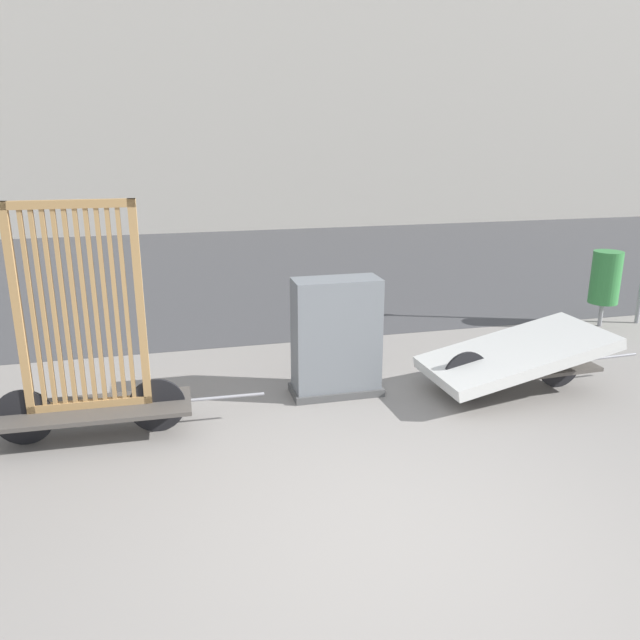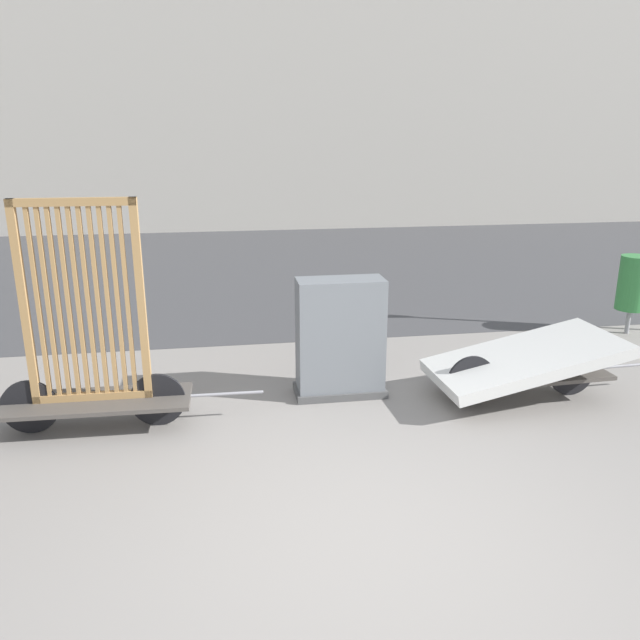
% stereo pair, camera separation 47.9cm
% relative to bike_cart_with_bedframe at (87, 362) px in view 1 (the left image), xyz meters
% --- Properties ---
extents(ground_plane, '(60.00, 60.00, 0.00)m').
position_rel_bike_cart_with_bedframe_xyz_m(ground_plane, '(2.16, -2.06, -0.75)').
color(ground_plane, gray).
extents(road_strip, '(56.00, 10.35, 0.01)m').
position_rel_bike_cart_with_bedframe_xyz_m(road_strip, '(2.16, 7.44, -0.74)').
color(road_strip, '#424244').
rests_on(road_strip, ground_plane).
extents(building_facade, '(48.00, 4.00, 10.56)m').
position_rel_bike_cart_with_bedframe_xyz_m(building_facade, '(2.16, 14.61, 4.54)').
color(building_facade, '#B2ADA3').
rests_on(building_facade, ground_plane).
extents(bike_cart_with_bedframe, '(2.50, 0.66, 2.18)m').
position_rel_bike_cart_with_bedframe_xyz_m(bike_cart_with_bedframe, '(0.00, 0.00, 0.00)').
color(bike_cart_with_bedframe, '#4C4742').
rests_on(bike_cart_with_bedframe, ground_plane).
extents(bike_cart_with_mattress, '(2.58, 1.13, 0.70)m').
position_rel_bike_cart_with_bedframe_xyz_m(bike_cart_with_mattress, '(4.33, 0.00, -0.33)').
color(bike_cart_with_mattress, '#4C4742').
rests_on(bike_cart_with_mattress, ground_plane).
extents(utility_cabinet, '(0.97, 0.46, 1.28)m').
position_rel_bike_cart_with_bedframe_xyz_m(utility_cabinet, '(2.45, 0.45, -0.15)').
color(utility_cabinet, '#4C4C4C').
rests_on(utility_cabinet, ground_plane).
extents(trash_bin, '(0.41, 0.41, 1.11)m').
position_rel_bike_cart_with_bedframe_xyz_m(trash_bin, '(6.88, 1.91, -0.02)').
color(trash_bin, gray).
rests_on(trash_bin, ground_plane).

